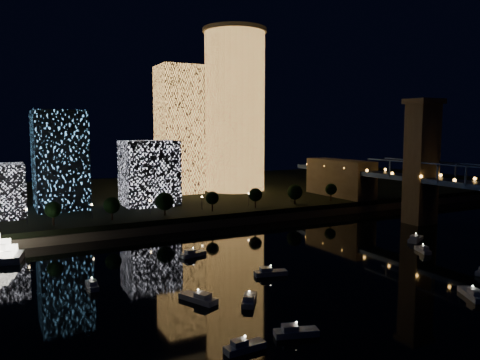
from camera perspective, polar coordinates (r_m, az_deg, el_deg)
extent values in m
plane|color=black|center=(125.03, 18.24, -11.76)|extent=(520.00, 520.00, 0.00)
cube|color=black|center=(259.69, -7.86, -1.73)|extent=(420.00, 160.00, 5.00)
cube|color=#6B5E4C|center=(189.13, 0.14, -4.93)|extent=(420.00, 6.00, 3.00)
cylinder|color=#FFAE51|center=(253.95, -0.64, 8.21)|extent=(32.00, 32.00, 83.95)
cylinder|color=#6B5E4C|center=(259.10, -0.65, 17.75)|extent=(34.00, 34.00, 2.00)
cube|color=#FFAE51|center=(245.77, -7.47, 6.07)|extent=(20.57, 20.57, 65.47)
cube|color=white|center=(208.50, -11.02, 0.88)|extent=(22.90, 19.37, 28.18)
cube|color=#5DB5FF|center=(209.67, -21.14, 2.33)|extent=(20.36, 26.47, 40.72)
cube|color=#6B5E4C|center=(201.39, 21.24, 1.79)|extent=(11.00, 9.00, 48.00)
cube|color=#6B5E4C|center=(201.23, 21.51, 8.91)|extent=(13.00, 11.00, 2.00)
cube|color=#6B5E4C|center=(238.34, 12.07, -0.33)|extent=(12.00, 40.00, 23.00)
cube|color=#162448|center=(188.77, 23.39, 0.68)|extent=(0.50, 0.50, 7.00)
cube|color=#162448|center=(204.69, 18.18, 1.27)|extent=(0.50, 0.50, 7.00)
sphere|color=orange|center=(194.32, 21.22, 0.41)|extent=(1.20, 1.20, 1.20)
sphere|color=orange|center=(226.40, 12.65, 1.43)|extent=(1.20, 1.20, 1.20)
cube|color=silver|center=(124.53, 3.77, -11.24)|extent=(8.98, 4.68, 1.20)
cube|color=silver|center=(123.84, 3.19, -10.81)|extent=(3.44, 2.87, 1.00)
sphere|color=white|center=(123.95, 3.77, -10.36)|extent=(0.36, 0.36, 0.36)
cube|color=silver|center=(120.14, -17.58, -12.18)|extent=(2.14, 6.65, 1.20)
cube|color=silver|center=(118.87, -17.51, -11.82)|extent=(1.73, 2.33, 1.00)
sphere|color=white|center=(119.54, -17.61, -11.27)|extent=(0.36, 0.36, 0.36)
cube|color=silver|center=(157.15, 21.39, -7.98)|extent=(4.99, 7.51, 1.20)
cube|color=silver|center=(155.95, 21.58, -7.68)|extent=(2.72, 3.05, 1.00)
sphere|color=white|center=(156.69, 21.42, -7.27)|extent=(0.36, 0.36, 0.36)
cube|color=silver|center=(142.66, -5.72, -9.00)|extent=(8.47, 4.42, 1.20)
cube|color=silver|center=(141.71, -6.13, -8.65)|extent=(3.25, 2.71, 1.00)
sphere|color=white|center=(142.16, -5.73, -8.22)|extent=(0.36, 0.36, 0.36)
cube|color=silver|center=(171.64, 20.62, -6.77)|extent=(9.72, 7.07, 1.20)
cube|color=silver|center=(170.07, 20.52, -6.51)|extent=(4.06, 3.70, 1.00)
sphere|color=white|center=(171.22, 20.65, -6.12)|extent=(0.36, 0.36, 0.36)
cube|color=silver|center=(85.19, 0.61, -19.73)|extent=(7.51, 2.73, 1.20)
cube|color=silver|center=(84.21, -0.07, -19.22)|extent=(2.68, 2.05, 1.00)
sphere|color=white|center=(84.34, 0.61, -18.51)|extent=(0.36, 0.36, 0.36)
cube|color=silver|center=(121.06, 26.46, -12.40)|extent=(6.72, 9.22, 1.20)
cube|color=silver|center=(119.59, 26.77, -12.09)|extent=(3.52, 3.85, 1.00)
sphere|color=white|center=(120.47, 26.51, -11.50)|extent=(0.36, 0.36, 0.36)
cube|color=silver|center=(91.07, 6.87, -18.00)|extent=(8.58, 4.93, 1.20)
cube|color=silver|center=(90.30, 6.10, -17.44)|extent=(3.36, 2.88, 1.00)
sphere|color=white|center=(90.27, 6.89, -16.84)|extent=(0.36, 0.36, 0.36)
cube|color=silver|center=(105.83, 1.13, -14.43)|extent=(6.78, 8.23, 1.20)
cube|color=silver|center=(104.30, 1.06, -14.10)|extent=(3.37, 3.57, 1.00)
sphere|color=white|center=(105.14, 1.13, -13.41)|extent=(0.36, 0.36, 0.36)
cube|color=silver|center=(107.09, -5.13, -14.20)|extent=(6.60, 9.79, 1.20)
cube|color=silver|center=(105.81, -4.56, -13.82)|extent=(3.58, 4.00, 1.00)
sphere|color=white|center=(106.41, -5.14, -13.19)|extent=(0.36, 0.36, 0.36)
cylinder|color=black|center=(173.96, -21.80, -4.50)|extent=(0.70, 0.70, 4.00)
sphere|color=black|center=(173.38, -21.84, -3.36)|extent=(5.62, 5.62, 5.62)
cylinder|color=black|center=(176.93, -15.33, -4.10)|extent=(0.70, 0.70, 4.00)
sphere|color=black|center=(176.36, -15.36, -2.98)|extent=(6.08, 6.08, 6.08)
cylinder|color=black|center=(182.07, -9.16, -3.68)|extent=(0.70, 0.70, 4.00)
sphere|color=black|center=(181.51, -9.17, -2.59)|extent=(6.92, 6.92, 6.92)
cylinder|color=black|center=(189.18, -3.39, -3.24)|extent=(0.70, 0.70, 4.00)
sphere|color=black|center=(188.65, -3.40, -2.19)|extent=(5.34, 5.34, 5.34)
cylinder|color=black|center=(198.07, 1.91, -2.81)|extent=(0.70, 0.70, 4.00)
sphere|color=black|center=(197.56, 1.91, -1.81)|extent=(5.72, 5.72, 5.72)
cylinder|color=black|center=(208.51, 6.70, -2.40)|extent=(0.70, 0.70, 4.00)
sphere|color=black|center=(208.02, 6.72, -1.44)|extent=(6.81, 6.81, 6.81)
cylinder|color=black|center=(220.27, 11.02, -2.01)|extent=(0.70, 0.70, 4.00)
sphere|color=black|center=(219.81, 11.04, -1.11)|extent=(5.30, 5.30, 5.30)
cylinder|color=black|center=(179.22, -24.55, -4.15)|extent=(0.24, 0.24, 5.00)
sphere|color=#FFCC7F|center=(178.77, -24.59, -3.27)|extent=(0.70, 0.70, 0.70)
cylinder|color=black|center=(181.55, -17.59, -3.76)|extent=(0.24, 0.24, 5.00)
sphere|color=#FFCC7F|center=(181.10, -17.62, -2.88)|extent=(0.70, 0.70, 0.70)
cylinder|color=black|center=(186.46, -10.91, -3.32)|extent=(0.24, 0.24, 5.00)
sphere|color=#FFCC7F|center=(186.02, -10.93, -2.47)|extent=(0.70, 0.70, 0.70)
cylinder|color=black|center=(193.76, -4.66, -2.88)|extent=(0.24, 0.24, 5.00)
sphere|color=#FFCC7F|center=(193.34, -4.66, -2.06)|extent=(0.70, 0.70, 0.70)
cylinder|color=black|center=(203.19, 1.08, -2.44)|extent=(0.24, 0.24, 5.00)
sphere|color=#FFCC7F|center=(202.79, 1.08, -1.66)|extent=(0.70, 0.70, 0.70)
cylinder|color=black|center=(214.46, 6.25, -2.02)|extent=(0.24, 0.24, 5.00)
sphere|color=#FFCC7F|center=(214.09, 6.26, -1.28)|extent=(0.70, 0.70, 0.70)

